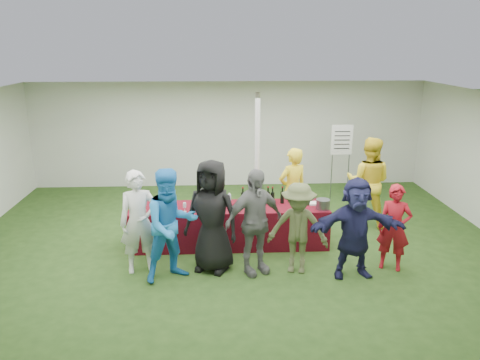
{
  "coord_description": "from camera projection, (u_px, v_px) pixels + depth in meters",
  "views": [
    {
      "loc": [
        -0.31,
        -7.86,
        3.61
      ],
      "look_at": [
        0.1,
        0.17,
        1.25
      ],
      "focal_mm": 35.0,
      "sensor_mm": 36.0,
      "label": 1
    }
  ],
  "objects": [
    {
      "name": "ground",
      "position": [
        235.0,
        248.0,
        8.57
      ],
      "size": [
        60.0,
        60.0,
        0.0
      ],
      "primitive_type": "plane",
      "color": "#284719",
      "rests_on": "ground"
    },
    {
      "name": "tent",
      "position": [
        257.0,
        161.0,
        9.36
      ],
      "size": [
        10.0,
        10.0,
        10.0
      ],
      "color": "white",
      "rests_on": "ground"
    },
    {
      "name": "serving_table",
      "position": [
        229.0,
        226.0,
        8.62
      ],
      "size": [
        3.6,
        0.8,
        0.75
      ],
      "primitive_type": "cube",
      "color": "#600C14",
      "rests_on": "ground"
    },
    {
      "name": "wine_bottles",
      "position": [
        262.0,
        197.0,
        8.65
      ],
      "size": [
        0.8,
        0.1,
        0.32
      ],
      "color": "black",
      "rests_on": "serving_table"
    },
    {
      "name": "wine_glasses",
      "position": [
        180.0,
        206.0,
        8.2
      ],
      "size": [
        1.07,
        0.11,
        0.16
      ],
      "color": "silver",
      "rests_on": "serving_table"
    },
    {
      "name": "water_bottle",
      "position": [
        229.0,
        200.0,
        8.56
      ],
      "size": [
        0.07,
        0.07,
        0.23
      ],
      "color": "silver",
      "rests_on": "serving_table"
    },
    {
      "name": "bar_towel",
      "position": [
        315.0,
        203.0,
        8.64
      ],
      "size": [
        0.25,
        0.18,
        0.03
      ],
      "primitive_type": "cube",
      "color": "white",
      "rests_on": "serving_table"
    },
    {
      "name": "dump_bucket",
      "position": [
        323.0,
        204.0,
        8.36
      ],
      "size": [
        0.25,
        0.25,
        0.18
      ],
      "primitive_type": "cylinder",
      "color": "slate",
      "rests_on": "serving_table"
    },
    {
      "name": "wine_list_sign",
      "position": [
        342.0,
        146.0,
        10.9
      ],
      "size": [
        0.5,
        0.03,
        1.8
      ],
      "color": "slate",
      "rests_on": "ground"
    },
    {
      "name": "staff_pourer",
      "position": [
        292.0,
        190.0,
        9.11
      ],
      "size": [
        0.73,
        0.63,
        1.7
      ],
      "primitive_type": "imported",
      "rotation": [
        0.0,
        0.0,
        3.57
      ],
      "color": "yellow",
      "rests_on": "ground"
    },
    {
      "name": "staff_back",
      "position": [
        368.0,
        182.0,
        9.44
      ],
      "size": [
        1.1,
        1.0,
        1.83
      ],
      "primitive_type": "imported",
      "rotation": [
        0.0,
        0.0,
        2.72
      ],
      "color": "yellow",
      "rests_on": "ground"
    },
    {
      "name": "customer_0",
      "position": [
        139.0,
        222.0,
        7.5
      ],
      "size": [
        0.71,
        0.56,
        1.7
      ],
      "primitive_type": "imported",
      "rotation": [
        0.0,
        0.0,
        0.28
      ],
      "color": "silver",
      "rests_on": "ground"
    },
    {
      "name": "customer_1",
      "position": [
        171.0,
        225.0,
        7.23
      ],
      "size": [
        1.09,
        1.01,
        1.81
      ],
      "primitive_type": "imported",
      "rotation": [
        0.0,
        0.0,
        0.47
      ],
      "color": "#227FD2",
      "rests_on": "ground"
    },
    {
      "name": "customer_2",
      "position": [
        212.0,
        216.0,
        7.53
      ],
      "size": [
        1.07,
        0.9,
        1.86
      ],
      "primitive_type": "imported",
      "rotation": [
        0.0,
        0.0,
        -0.4
      ],
      "color": "black",
      "rests_on": "ground"
    },
    {
      "name": "customer_3",
      "position": [
        254.0,
        222.0,
        7.43
      ],
      "size": [
        1.11,
        0.82,
        1.75
      ],
      "primitive_type": "imported",
      "rotation": [
        0.0,
        0.0,
        0.44
      ],
      "color": "slate",
      "rests_on": "ground"
    },
    {
      "name": "customer_4",
      "position": [
        298.0,
        228.0,
        7.49
      ],
      "size": [
        1.09,
        0.8,
        1.51
      ],
      "primitive_type": "imported",
      "rotation": [
        0.0,
        0.0,
        -0.27
      ],
      "color": "#4E5530",
      "rests_on": "ground"
    },
    {
      "name": "customer_5",
      "position": [
        355.0,
        228.0,
        7.34
      ],
      "size": [
        1.54,
        0.55,
        1.64
      ],
      "primitive_type": "imported",
      "rotation": [
        0.0,
        0.0,
        0.04
      ],
      "color": "#1C1D46",
      "rests_on": "ground"
    },
    {
      "name": "customer_6",
      "position": [
        394.0,
        228.0,
        7.61
      ],
      "size": [
        0.62,
        0.52,
        1.44
      ],
      "primitive_type": "imported",
      "rotation": [
        0.0,
        0.0,
        -0.4
      ],
      "color": "maroon",
      "rests_on": "ground"
    }
  ]
}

